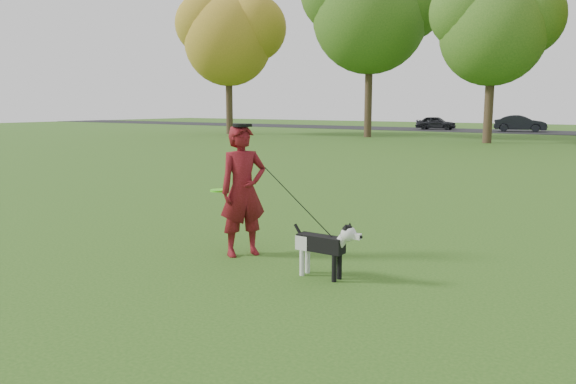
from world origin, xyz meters
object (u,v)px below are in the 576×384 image
Objects in this scene: car_mid at (520,123)px; man at (243,191)px; car_left at (436,123)px; dog at (326,243)px.

man is at bearing 174.56° from car_mid.
car_mid reaches higher than car_left.
car_mid is (6.71, 0.00, 0.07)m from car_left.
car_left is 6.71m from car_mid.
car_left reaches higher than dog.
man is 1.92× the size of dog.
car_mid is at bearing 37.48° from man.
car_left is at bearing 46.63° from man.
dog is 0.25× the size of car_mid.
man is 40.59m from car_mid.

